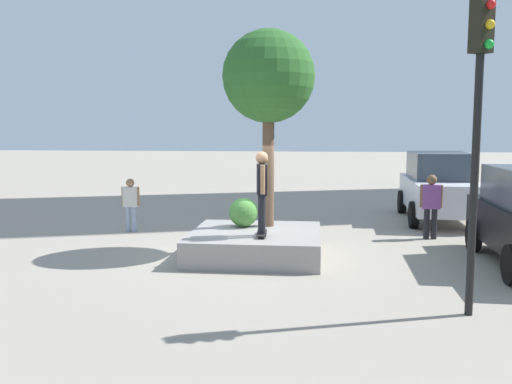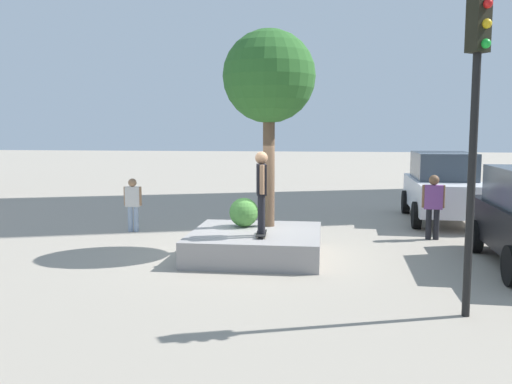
{
  "view_description": "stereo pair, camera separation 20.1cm",
  "coord_description": "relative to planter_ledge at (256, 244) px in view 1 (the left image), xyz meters",
  "views": [
    {
      "loc": [
        12.16,
        1.34,
        2.87
      ],
      "look_at": [
        0.03,
        0.0,
        1.47
      ],
      "focal_mm": 38.25,
      "sensor_mm": 36.0,
      "label": 1
    },
    {
      "loc": [
        12.14,
        1.54,
        2.87
      ],
      "look_at": [
        0.03,
        0.0,
        1.47
      ],
      "focal_mm": 38.25,
      "sensor_mm": 36.0,
      "label": 2
    }
  ],
  "objects": [
    {
      "name": "plaza_tree",
      "position": [
        -0.73,
        0.21,
        3.78
      ],
      "size": [
        2.17,
        2.17,
        4.62
      ],
      "color": "brown",
      "rests_on": "planter_ledge"
    },
    {
      "name": "pedestrian_crossing",
      "position": [
        -2.55,
        -3.83,
        0.59
      ],
      "size": [
        0.23,
        0.51,
        1.51
      ],
      "color": "#8C9EB7",
      "rests_on": "ground"
    },
    {
      "name": "police_car",
      "position": [
        -5.56,
        5.24,
        0.81
      ],
      "size": [
        4.71,
        2.32,
        2.16
      ],
      "color": "white",
      "rests_on": "ground"
    },
    {
      "name": "boxwood_shrub",
      "position": [
        -0.56,
        -0.36,
        0.63
      ],
      "size": [
        0.69,
        0.69,
        0.69
      ],
      "primitive_type": "sphere",
      "color": "#4C8C3D",
      "rests_on": "planter_ledge"
    },
    {
      "name": "skateboarder",
      "position": [
        0.54,
        0.19,
        1.38
      ],
      "size": [
        0.59,
        0.28,
        1.76
      ],
      "color": "black",
      "rests_on": "skateboard"
    },
    {
      "name": "ground_plane",
      "position": [
        -0.03,
        -0.0,
        -0.29
      ],
      "size": [
        120.0,
        120.0,
        0.0
      ],
      "primitive_type": "plane",
      "color": "#9E9384"
    },
    {
      "name": "passerby_with_bag",
      "position": [
        -2.46,
        4.36,
        0.7
      ],
      "size": [
        0.26,
        0.58,
        1.7
      ],
      "color": "black",
      "rests_on": "ground"
    },
    {
      "name": "skateboard",
      "position": [
        0.54,
        0.19,
        0.34
      ],
      "size": [
        0.81,
        0.26,
        0.07
      ],
      "color": "black",
      "rests_on": "planter_ledge"
    },
    {
      "name": "traffic_light_corner",
      "position": [
        3.6,
        3.74,
        3.0
      ],
      "size": [
        0.37,
        0.37,
        4.84
      ],
      "color": "black",
      "rests_on": "ground"
    },
    {
      "name": "planter_ledge",
      "position": [
        0.0,
        0.0,
        0.0
      ],
      "size": [
        2.98,
        2.91,
        0.57
      ],
      "primitive_type": "cube",
      "color": "gray",
      "rests_on": "ground"
    }
  ]
}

